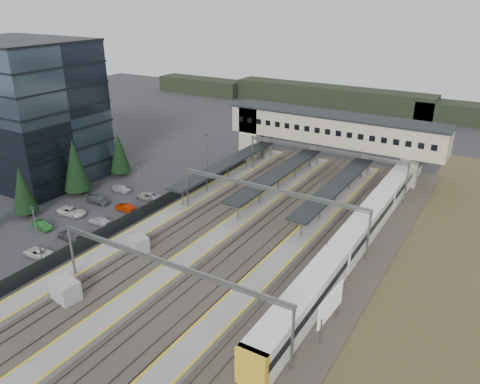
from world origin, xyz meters
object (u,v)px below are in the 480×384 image
Objects in this scene: relay_cabin_near at (66,291)px; footbridge at (319,130)px; office_building at (24,111)px; billboard at (330,306)px; train at (363,227)px; relay_cabin_far at (139,245)px.

relay_cabin_near is 54.20m from footbridge.
billboard is (62.89, -13.12, -9.14)m from office_building.
billboard reaches higher than train.
office_building is 53.18m from footbridge.
train reaches higher than relay_cabin_near.
billboard is (19.19, -43.12, -4.87)m from footbridge.
relay_cabin_far is at bearing 91.78° from relay_cabin_near.
footbridge is at bearing 113.99° from billboard.
relay_cabin_far is 0.07× the size of footbridge.
train is 20.11m from billboard.
office_building reaches higher than train.
relay_cabin_near is (36.32, -23.28, -10.94)m from office_building.
billboard is (2.89, -19.88, 0.94)m from train.
train is (24.06, 17.95, 1.02)m from relay_cabin_far.
office_building is 0.39× the size of train.
office_building is 44.50m from relay_cabin_near.
relay_cabin_near reaches higher than relay_cabin_far.
relay_cabin_near is 0.08× the size of footbridge.
office_building is 0.60× the size of footbridge.
footbridge reaches higher than relay_cabin_near.
footbridge is 28.98m from train.
relay_cabin_near is at bearing -97.89° from footbridge.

